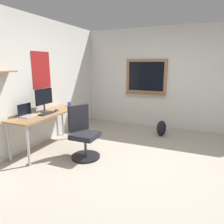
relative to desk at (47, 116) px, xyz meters
name	(u,v)px	position (x,y,z in m)	size (l,w,h in m)	color
ground_plane	(150,167)	(-0.02, -2.09, -0.66)	(5.20, 5.20, 0.00)	#ADA393
wall_back	(30,83)	(-0.03, 0.36, 0.64)	(5.00, 0.30, 2.60)	silver
wall_right	(173,79)	(2.42, -2.06, 0.64)	(0.22, 5.00, 2.60)	silver
desk	(47,116)	(0.00, 0.00, 0.00)	(1.66, 0.56, 0.73)	#997047
office_chair	(83,135)	(-0.09, -0.87, -0.25)	(0.54, 0.56, 0.95)	black
laptop	(27,113)	(-0.37, 0.14, 0.13)	(0.31, 0.21, 0.23)	#ADAFB5
monitor_primary	(44,98)	(0.04, 0.09, 0.34)	(0.46, 0.17, 0.46)	#38383D
keyboard	(47,113)	(-0.08, -0.07, 0.08)	(0.37, 0.13, 0.02)	black
computer_mouse	(56,110)	(0.20, -0.07, 0.09)	(0.10, 0.06, 0.03)	#262628
coffee_mug	(69,104)	(0.73, -0.02, 0.12)	(0.08, 0.08, 0.09)	#334CA5
backpack	(161,128)	(1.65, -1.97, -0.48)	(0.32, 0.22, 0.36)	black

